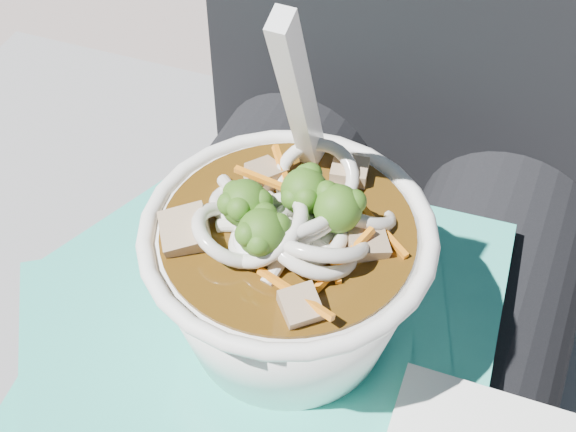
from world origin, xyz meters
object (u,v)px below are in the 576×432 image
at_px(person_body, 344,286).
at_px(lap, 294,416).
at_px(plastic_bag, 258,363).
at_px(udon_bowl, 288,266).

bearing_deg(person_body, lap, -90.00).
xyz_separation_m(lap, person_body, (0.00, 0.09, 0.03)).
relative_size(plastic_bag, udon_bowl, 1.56).
height_order(person_body, plastic_bag, person_body).
height_order(lap, udon_bowl, udon_bowl).
bearing_deg(lap, person_body, 90.00).
distance_m(lap, plastic_bag, 0.08).
relative_size(person_body, udon_bowl, 4.82).
bearing_deg(lap, udon_bowl, 132.45).
bearing_deg(plastic_bag, lap, 48.09).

